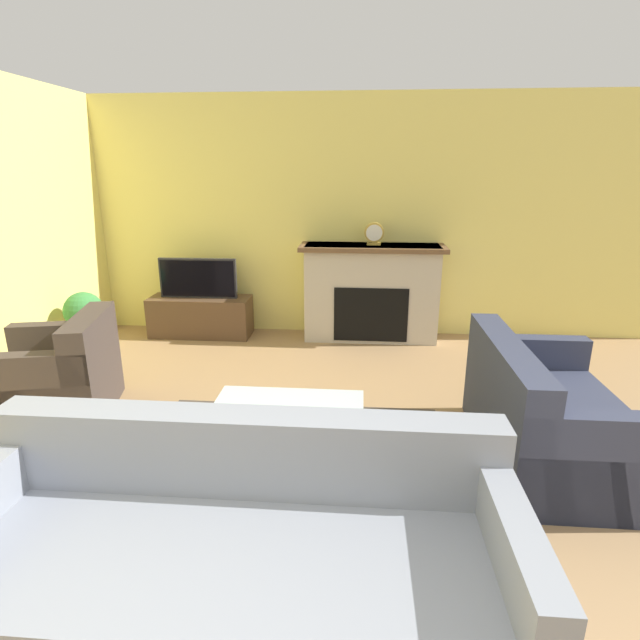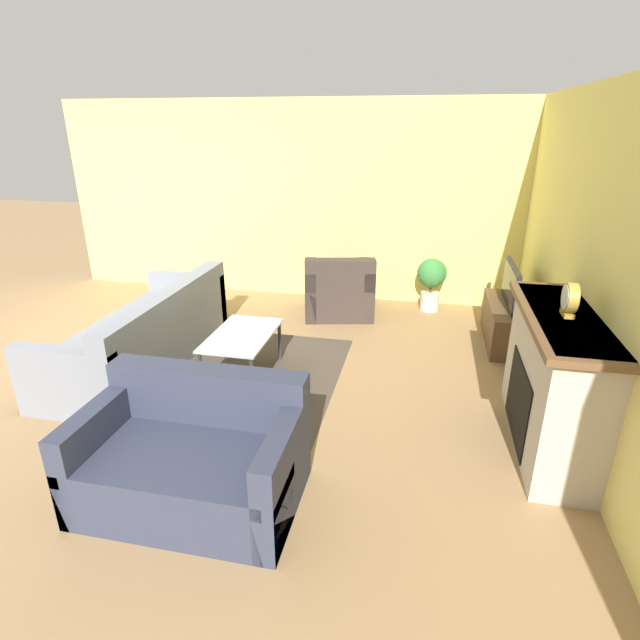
{
  "view_description": "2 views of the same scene",
  "coord_description": "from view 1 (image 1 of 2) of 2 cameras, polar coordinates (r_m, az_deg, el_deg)",
  "views": [
    {
      "loc": [
        0.55,
        -0.75,
        1.92
      ],
      "look_at": [
        0.25,
        2.88,
        0.8
      ],
      "focal_mm": 28.0,
      "sensor_mm": 36.0,
      "label": 1
    },
    {
      "loc": [
        4.33,
        3.78,
        2.38
      ],
      "look_at": [
        0.1,
        2.87,
        0.67
      ],
      "focal_mm": 28.0,
      "sensor_mm": 36.0,
      "label": 2
    }
  ],
  "objects": [
    {
      "name": "couch_loveseat",
      "position": [
        3.75,
        24.39,
        -10.27
      ],
      "size": [
        0.89,
        1.41,
        0.82
      ],
      "rotation": [
        0.0,
        0.0,
        1.57
      ],
      "color": "#33384C",
      "rests_on": "ground_plane"
    },
    {
      "name": "couch_sectional",
      "position": [
        2.43,
        -9.79,
        -25.46
      ],
      "size": [
        2.4,
        0.96,
        0.82
      ],
      "color": "gray",
      "rests_on": "ground_plane"
    },
    {
      "name": "tv_stand",
      "position": [
        6.05,
        -13.46,
        0.4
      ],
      "size": [
        1.17,
        0.41,
        0.46
      ],
      "color": "brown",
      "rests_on": "ground_plane"
    },
    {
      "name": "coffee_table",
      "position": [
        3.24,
        -3.75,
        -10.67
      ],
      "size": [
        0.97,
        0.58,
        0.46
      ],
      "color": "#333338",
      "rests_on": "ground_plane"
    },
    {
      "name": "mantel_clock",
      "position": [
        5.61,
        6.2,
        9.81
      ],
      "size": [
        0.22,
        0.07,
        0.25
      ],
      "color": "#B79338",
      "rests_on": "fireplace"
    },
    {
      "name": "armchair_by_window",
      "position": [
        4.5,
        -27.77,
        -6.1
      ],
      "size": [
        1.02,
        1.04,
        0.82
      ],
      "rotation": [
        0.0,
        0.0,
        -1.35
      ],
      "color": "#3D332D",
      "rests_on": "ground_plane"
    },
    {
      "name": "wall_back",
      "position": [
        5.87,
        -0.64,
        11.53
      ],
      "size": [
        8.08,
        0.06,
        2.7
      ],
      "color": "#EADB72",
      "rests_on": "ground_plane"
    },
    {
      "name": "area_rug",
      "position": [
        3.5,
        -3.48,
        -16.15
      ],
      "size": [
        2.17,
        1.78,
        0.0
      ],
      "color": "#4C4238",
      "rests_on": "ground_plane"
    },
    {
      "name": "fireplace",
      "position": [
        5.72,
        5.86,
        3.38
      ],
      "size": [
        1.61,
        0.51,
        1.09
      ],
      "color": "#BCB2A3",
      "rests_on": "ground_plane"
    },
    {
      "name": "tv",
      "position": [
        5.94,
        -13.77,
        4.67
      ],
      "size": [
        0.9,
        0.06,
        0.46
      ],
      "color": "#232328",
      "rests_on": "tv_stand"
    },
    {
      "name": "potted_plant",
      "position": [
        5.62,
        -25.27,
        0.09
      ],
      "size": [
        0.39,
        0.39,
        0.71
      ],
      "color": "beige",
      "rests_on": "ground_plane"
    }
  ]
}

